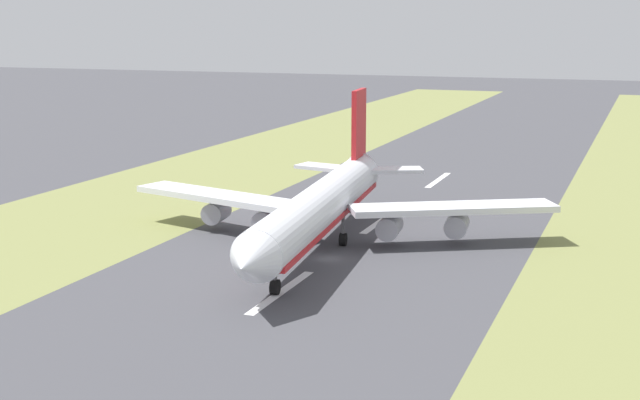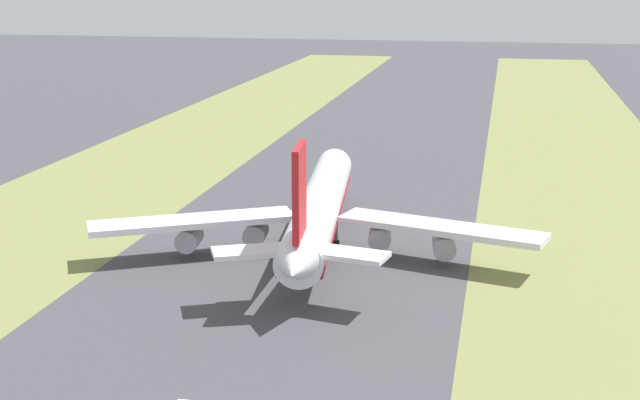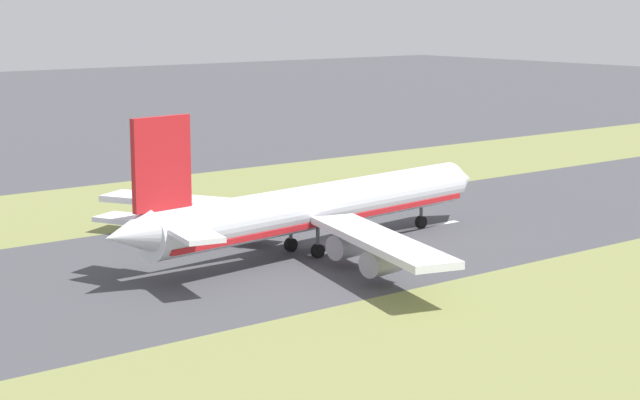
{
  "view_description": "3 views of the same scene",
  "coord_description": "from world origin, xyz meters",
  "views": [
    {
      "loc": [
        -39.24,
        107.56,
        30.91
      ],
      "look_at": [
        2.68,
        -4.2,
        7.0
      ],
      "focal_mm": 50.0,
      "sensor_mm": 36.0,
      "label": 1
    },
    {
      "loc": [
        28.56,
        -128.56,
        39.74
      ],
      "look_at": [
        2.68,
        -4.2,
        7.0
      ],
      "focal_mm": 50.0,
      "sensor_mm": 36.0,
      "label": 2
    },
    {
      "loc": [
        113.44,
        -91.88,
        32.97
      ],
      "look_at": [
        2.68,
        -4.2,
        7.0
      ],
      "focal_mm": 60.0,
      "sensor_mm": 36.0,
      "label": 3
    }
  ],
  "objects": [
    {
      "name": "ground_plane",
      "position": [
        0.0,
        0.0,
        0.0
      ],
      "size": [
        800.0,
        800.0,
        0.0
      ],
      "primitive_type": "plane",
      "color": "#424247"
    },
    {
      "name": "centreline_dash_far",
      "position": [
        0.0,
        15.8,
        0.01
      ],
      "size": [
        1.2,
        18.0,
        0.01
      ],
      "primitive_type": "cube",
      "color": "silver",
      "rests_on": "ground"
    },
    {
      "name": "grass_median_east",
      "position": [
        45.0,
        0.0,
        0.0
      ],
      "size": [
        40.0,
        600.0,
        0.01
      ],
      "primitive_type": "cube",
      "color": "olive",
      "rests_on": "ground"
    },
    {
      "name": "centreline_dash_mid",
      "position": [
        0.0,
        -24.2,
        0.01
      ],
      "size": [
        1.2,
        18.0,
        0.01
      ],
      "primitive_type": "cube",
      "color": "silver",
      "rests_on": "ground"
    },
    {
      "name": "grass_median_west",
      "position": [
        -45.0,
        0.0,
        0.0
      ],
      "size": [
        40.0,
        600.0,
        0.01
      ],
      "primitive_type": "cube",
      "color": "olive",
      "rests_on": "ground"
    },
    {
      "name": "airplane_main_jet",
      "position": [
        2.89,
        -6.09,
        6.02
      ],
      "size": [
        63.73,
        67.19,
        20.2
      ],
      "color": "silver",
      "rests_on": "ground"
    }
  ]
}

